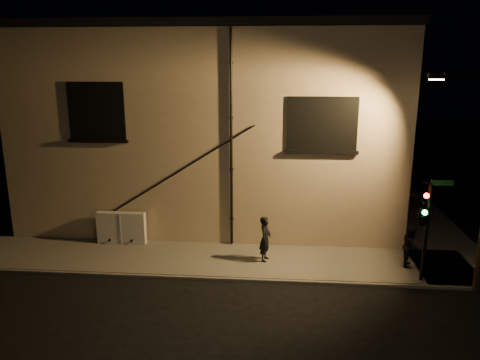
# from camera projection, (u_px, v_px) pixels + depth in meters

# --- Properties ---
(ground) EXTENTS (90.00, 90.00, 0.00)m
(ground) POSITION_uv_depth(u_px,v_px,m) (276.00, 282.00, 15.84)
(ground) COLOR black
(sidewalk) EXTENTS (21.00, 16.00, 0.12)m
(sidewalk) POSITION_uv_depth(u_px,v_px,m) (306.00, 235.00, 19.96)
(sidewalk) COLOR #615D58
(sidewalk) RESTS_ON ground
(building) EXTENTS (16.20, 12.23, 8.80)m
(building) POSITION_uv_depth(u_px,v_px,m) (220.00, 119.00, 23.68)
(building) COLOR tan
(building) RESTS_ON ground
(utility_cabinet) EXTENTS (1.95, 0.33, 1.29)m
(utility_cabinet) POSITION_uv_depth(u_px,v_px,m) (122.00, 228.00, 18.76)
(utility_cabinet) COLOR beige
(utility_cabinet) RESTS_ON sidewalk
(pedestrian_a) EXTENTS (0.53, 0.69, 1.68)m
(pedestrian_a) POSITION_uv_depth(u_px,v_px,m) (265.00, 239.00, 17.06)
(pedestrian_a) COLOR black
(pedestrian_a) RESTS_ON sidewalk
(pedestrian_b) EXTENTS (0.73, 0.84, 1.50)m
(pedestrian_b) POSITION_uv_depth(u_px,v_px,m) (411.00, 246.00, 16.64)
(pedestrian_b) COLOR black
(pedestrian_b) RESTS_ON sidewalk
(traffic_signal) EXTENTS (1.24, 2.04, 3.47)m
(traffic_signal) POSITION_uv_depth(u_px,v_px,m) (423.00, 215.00, 15.05)
(traffic_signal) COLOR black
(traffic_signal) RESTS_ON sidewalk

